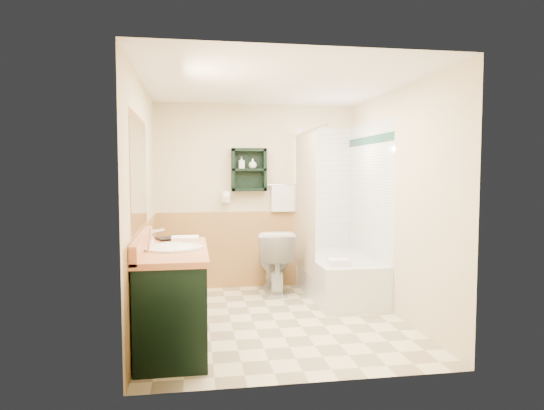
{
  "coord_description": "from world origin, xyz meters",
  "views": [
    {
      "loc": [
        -0.82,
        -4.82,
        1.53
      ],
      "look_at": [
        0.0,
        0.2,
        1.18
      ],
      "focal_mm": 32.0,
      "sensor_mm": 36.0,
      "label": 1
    }
  ],
  "objects_px": {
    "wall_shelf": "(249,170)",
    "vanity_book": "(157,229)",
    "toilet": "(274,261)",
    "hair_dryer": "(226,197)",
    "soap_bottle_a": "(242,166)",
    "bathtub": "(339,277)",
    "soap_bottle_b": "(253,165)",
    "vanity": "(173,298)"
  },
  "relations": [
    {
      "from": "bathtub",
      "to": "toilet",
      "type": "relative_size",
      "value": 1.88
    },
    {
      "from": "vanity",
      "to": "toilet",
      "type": "relative_size",
      "value": 1.7
    },
    {
      "from": "wall_shelf",
      "to": "vanity",
      "type": "xyz_separation_m",
      "value": [
        -0.89,
        -1.99,
        -1.12
      ]
    },
    {
      "from": "wall_shelf",
      "to": "hair_dryer",
      "type": "height_order",
      "value": "wall_shelf"
    },
    {
      "from": "toilet",
      "to": "vanity_book",
      "type": "relative_size",
      "value": 3.67
    },
    {
      "from": "toilet",
      "to": "soap_bottle_b",
      "type": "height_order",
      "value": "soap_bottle_b"
    },
    {
      "from": "vanity_book",
      "to": "hair_dryer",
      "type": "bearing_deg",
      "value": 43.7
    },
    {
      "from": "wall_shelf",
      "to": "bathtub",
      "type": "xyz_separation_m",
      "value": [
        1.03,
        -0.62,
        -1.3
      ]
    },
    {
      "from": "wall_shelf",
      "to": "bathtub",
      "type": "distance_m",
      "value": 1.77
    },
    {
      "from": "vanity",
      "to": "vanity_book",
      "type": "relative_size",
      "value": 6.26
    },
    {
      "from": "vanity",
      "to": "toilet",
      "type": "distance_m",
      "value": 2.11
    },
    {
      "from": "wall_shelf",
      "to": "hair_dryer",
      "type": "bearing_deg",
      "value": 175.24
    },
    {
      "from": "wall_shelf",
      "to": "toilet",
      "type": "relative_size",
      "value": 0.69
    },
    {
      "from": "vanity",
      "to": "soap_bottle_b",
      "type": "relative_size",
      "value": 10.37
    },
    {
      "from": "hair_dryer",
      "to": "vanity",
      "type": "xyz_separation_m",
      "value": [
        -0.59,
        -2.02,
        -0.77
      ]
    },
    {
      "from": "soap_bottle_a",
      "to": "toilet",
      "type": "bearing_deg",
      "value": -32.36
    },
    {
      "from": "wall_shelf",
      "to": "toilet",
      "type": "distance_m",
      "value": 1.22
    },
    {
      "from": "soap_bottle_a",
      "to": "bathtub",
      "type": "bearing_deg",
      "value": -28.94
    },
    {
      "from": "hair_dryer",
      "to": "wall_shelf",
      "type": "bearing_deg",
      "value": -4.76
    },
    {
      "from": "hair_dryer",
      "to": "vanity_book",
      "type": "bearing_deg",
      "value": -117.05
    },
    {
      "from": "hair_dryer",
      "to": "soap_bottle_b",
      "type": "relative_size",
      "value": 1.83
    },
    {
      "from": "vanity",
      "to": "wall_shelf",
      "type": "bearing_deg",
      "value": 65.8
    },
    {
      "from": "wall_shelf",
      "to": "soap_bottle_a",
      "type": "bearing_deg",
      "value": -176.98
    },
    {
      "from": "soap_bottle_b",
      "to": "wall_shelf",
      "type": "bearing_deg",
      "value": 174.19
    },
    {
      "from": "hair_dryer",
      "to": "bathtub",
      "type": "xyz_separation_m",
      "value": [
        1.33,
        -0.65,
        -0.95
      ]
    },
    {
      "from": "wall_shelf",
      "to": "bathtub",
      "type": "bearing_deg",
      "value": -31.35
    },
    {
      "from": "vanity",
      "to": "vanity_book",
      "type": "bearing_deg",
      "value": 107.35
    },
    {
      "from": "wall_shelf",
      "to": "soap_bottle_a",
      "type": "distance_m",
      "value": 0.11
    },
    {
      "from": "toilet",
      "to": "hair_dryer",
      "type": "bearing_deg",
      "value": -21.82
    },
    {
      "from": "bathtub",
      "to": "soap_bottle_b",
      "type": "bearing_deg",
      "value": 147.6
    },
    {
      "from": "wall_shelf",
      "to": "vanity_book",
      "type": "bearing_deg",
      "value": -125.92
    },
    {
      "from": "vanity",
      "to": "toilet",
      "type": "height_order",
      "value": "vanity"
    },
    {
      "from": "hair_dryer",
      "to": "vanity_book",
      "type": "xyz_separation_m",
      "value": [
        -0.76,
        -1.49,
        -0.23
      ]
    },
    {
      "from": "vanity",
      "to": "bathtub",
      "type": "relative_size",
      "value": 0.91
    },
    {
      "from": "vanity_book",
      "to": "soap_bottle_b",
      "type": "bearing_deg",
      "value": 33.5
    },
    {
      "from": "soap_bottle_a",
      "to": "soap_bottle_b",
      "type": "distance_m",
      "value": 0.14
    },
    {
      "from": "bathtub",
      "to": "soap_bottle_a",
      "type": "height_order",
      "value": "soap_bottle_a"
    },
    {
      "from": "hair_dryer",
      "to": "vanity",
      "type": "distance_m",
      "value": 2.24
    },
    {
      "from": "toilet",
      "to": "vanity_book",
      "type": "xyz_separation_m",
      "value": [
        -1.35,
        -1.22,
        0.58
      ]
    },
    {
      "from": "hair_dryer",
      "to": "soap_bottle_b",
      "type": "height_order",
      "value": "soap_bottle_b"
    },
    {
      "from": "bathtub",
      "to": "soap_bottle_a",
      "type": "relative_size",
      "value": 9.83
    },
    {
      "from": "vanity_book",
      "to": "soap_bottle_a",
      "type": "bearing_deg",
      "value": 37.26
    }
  ]
}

